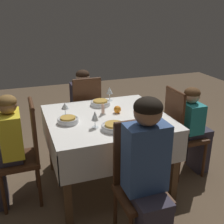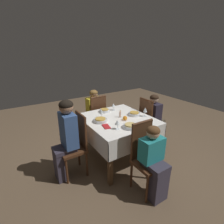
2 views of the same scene
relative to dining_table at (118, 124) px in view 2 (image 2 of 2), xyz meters
name	(u,v)px [view 2 (image 2 of 2)]	position (x,y,z in m)	size (l,w,h in m)	color
ground_plane	(117,157)	(0.00, 0.00, -0.64)	(8.00, 8.00, 0.00)	brown
dining_table	(118,124)	(0.00, 0.00, 0.00)	(1.13, 1.05, 0.75)	white
chair_north	(76,143)	(0.00, 0.74, -0.12)	(0.36, 0.36, 0.97)	#472816
chair_east	(97,116)	(0.78, -0.01, -0.12)	(0.36, 0.36, 0.97)	#472816
chair_west	(145,155)	(-0.78, 0.08, -0.12)	(0.36, 0.36, 0.97)	#472816
chair_south	(149,121)	(0.03, -0.74, -0.12)	(0.36, 0.36, 0.97)	#472816
person_adult_denim	(66,136)	(0.00, 0.88, 0.03)	(0.30, 0.34, 1.20)	#383342
person_child_yellow	(93,111)	(0.93, -0.01, -0.07)	(0.33, 0.30, 1.05)	#383342
person_child_teal	(155,160)	(-0.94, 0.08, -0.11)	(0.33, 0.30, 0.97)	#383342
person_child_dark	(155,117)	(0.03, -0.90, -0.08)	(0.30, 0.33, 1.02)	#4C4233
bowl_north	(100,120)	(0.04, 0.30, 0.13)	(0.22, 0.22, 0.06)	silver
wine_glass_north	(101,112)	(0.18, 0.21, 0.20)	(0.06, 0.06, 0.15)	white
bowl_east	(104,110)	(0.38, 0.03, 0.13)	(0.19, 0.19, 0.06)	silver
wine_glass_east	(113,105)	(0.37, -0.16, 0.19)	(0.07, 0.07, 0.13)	white
bowl_west	(130,126)	(-0.39, 0.04, 0.13)	(0.22, 0.22, 0.06)	silver
wine_glass_west	(117,123)	(-0.33, 0.23, 0.20)	(0.07, 0.07, 0.14)	white
bowl_south	(134,114)	(-0.03, -0.32, 0.13)	(0.21, 0.21, 0.06)	silver
wine_glass_south	(145,110)	(-0.17, -0.44, 0.21)	(0.07, 0.07, 0.16)	white
candle_centerpiece	(120,115)	(0.02, -0.06, 0.15)	(0.05, 0.05, 0.13)	beige
orange_fruit	(125,118)	(-0.12, -0.06, 0.14)	(0.07, 0.07, 0.07)	orange
napkin_red_folded	(106,126)	(-0.18, 0.32, 0.11)	(0.18, 0.12, 0.01)	red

